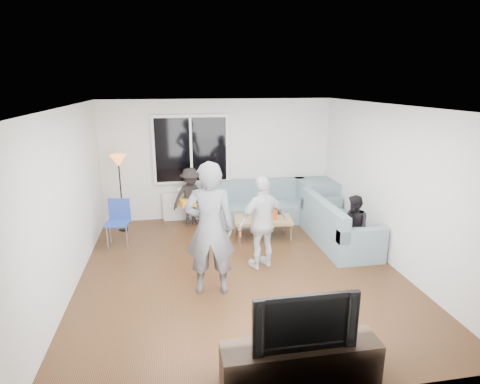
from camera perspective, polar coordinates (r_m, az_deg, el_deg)
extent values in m
cube|color=#56351C|center=(6.48, 0.04, -11.49)|extent=(5.00, 5.50, 0.04)
cube|color=white|center=(5.77, 0.05, 12.52)|extent=(5.00, 5.50, 0.04)
cube|color=silver|center=(8.66, -3.13, 4.74)|extent=(5.00, 0.04, 2.60)
cube|color=silver|center=(3.48, 8.12, -12.53)|extent=(5.00, 0.04, 2.60)
cube|color=silver|center=(6.10, -23.96, -1.28)|extent=(0.04, 5.50, 2.60)
cube|color=silver|center=(6.88, 21.21, 0.81)|extent=(0.04, 5.50, 2.60)
cube|color=white|center=(8.49, -7.13, 6.14)|extent=(1.62, 0.06, 1.47)
cube|color=black|center=(8.45, -7.12, 6.09)|extent=(1.50, 0.02, 1.35)
cube|color=white|center=(8.44, -7.12, 6.08)|extent=(0.05, 0.03, 1.35)
cube|color=silver|center=(8.74, -6.85, -1.95)|extent=(1.30, 0.12, 0.62)
imported|color=#26602B|center=(8.62, -3.56, 1.24)|extent=(0.22, 0.19, 0.35)
imported|color=white|center=(8.60, -8.68, 0.40)|extent=(0.19, 0.19, 0.16)
cube|color=slate|center=(8.91, 11.14, -1.03)|extent=(0.85, 0.85, 0.85)
cube|color=gold|center=(8.30, -7.49, -1.49)|extent=(0.46, 0.43, 0.14)
cube|color=maroon|center=(8.40, -4.44, -1.18)|extent=(0.39, 0.33, 0.13)
cube|color=olive|center=(7.69, 3.33, -5.23)|extent=(1.17, 0.74, 0.40)
cylinder|color=maroon|center=(7.46, 2.49, -3.54)|extent=(0.17, 0.17, 0.17)
imported|color=#515257|center=(5.51, -4.41, -5.36)|extent=(0.75, 0.54, 1.93)
imported|color=silver|center=(6.33, 3.32, -4.45)|extent=(0.97, 0.65, 1.53)
imported|color=black|center=(7.04, 16.22, -4.85)|extent=(0.47, 0.57, 1.09)
imported|color=black|center=(8.32, -7.15, -0.68)|extent=(0.90, 0.69, 1.23)
cube|color=#2F2217|center=(4.34, 8.73, -23.28)|extent=(1.60, 0.40, 0.44)
imported|color=black|center=(4.04, 9.05, -17.52)|extent=(1.04, 0.14, 0.60)
cylinder|color=black|center=(7.75, 3.47, -2.69)|extent=(0.07, 0.07, 0.21)
cylinder|color=black|center=(7.83, 5.74, -2.57)|extent=(0.07, 0.07, 0.20)
cylinder|color=#DA4913|center=(7.52, 5.13, -3.14)|extent=(0.07, 0.07, 0.24)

